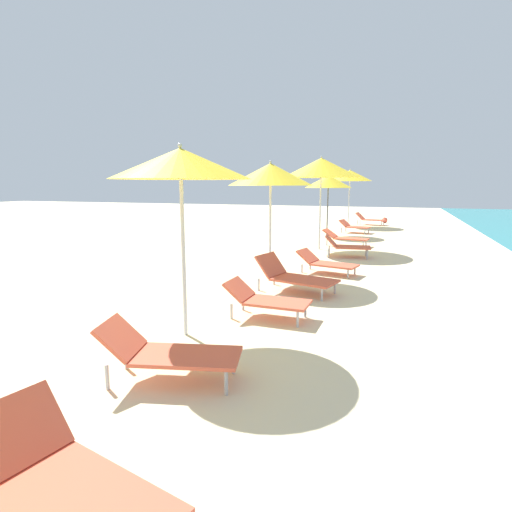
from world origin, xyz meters
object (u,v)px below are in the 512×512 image
at_px(lounger_fourth_inland, 294,276).
at_px(lounger_sixth_shoreside, 354,226).
at_px(umbrella_third, 181,164).
at_px(lounger_fifth_shoreside, 345,237).
at_px(umbrella_farthest, 350,176).
at_px(beach_ball, 385,220).
at_px(lounger_second_shoreside, 54,487).
at_px(lounger_farthest_shoreside, 370,219).
at_px(umbrella_fourth, 271,175).
at_px(lounger_third_shoreside, 266,299).
at_px(lounger_third_inland, 168,351).
at_px(umbrella_fifth, 321,168).
at_px(lounger_fifth_inland, 346,246).
at_px(lounger_fourth_shoreside, 326,262).
at_px(umbrella_sixth, 328,182).

relative_size(lounger_fourth_inland, lounger_sixth_shoreside, 1.21).
relative_size(umbrella_third, lounger_fifth_shoreside, 1.65).
bearing_deg(umbrella_farthest, beach_ball, 54.52).
height_order(lounger_second_shoreside, lounger_sixth_shoreside, lounger_second_shoreside).
relative_size(umbrella_farthest, lounger_farthest_shoreside, 1.83).
bearing_deg(umbrella_fourth, lounger_farthest_shoreside, 84.94).
distance_m(lounger_third_shoreside, lounger_sixth_shoreside, 12.06).
relative_size(lounger_third_inland, umbrella_fifth, 0.52).
relative_size(lounger_fourth_inland, beach_ball, 5.56).
relative_size(lounger_second_shoreside, umbrella_fourth, 0.60).
xyz_separation_m(umbrella_fifth, lounger_fifth_inland, (1.00, -1.16, -2.23)).
distance_m(lounger_fifth_inland, beach_ball, 11.49).
xyz_separation_m(lounger_fifth_shoreside, lounger_farthest_shoreside, (0.26, 7.84, 0.02)).
bearing_deg(umbrella_fourth, lounger_fourth_shoreside, 39.95).
bearing_deg(lounger_third_shoreside, lounger_farthest_shoreside, 89.62).
bearing_deg(lounger_farthest_shoreside, lounger_second_shoreside, -80.88).
height_order(lounger_sixth_shoreside, umbrella_farthest, umbrella_farthest).
bearing_deg(lounger_sixth_shoreside, lounger_second_shoreside, -78.23).
height_order(lounger_third_shoreside, umbrella_farthest, umbrella_farthest).
height_order(lounger_fourth_shoreside, umbrella_sixth, umbrella_sixth).
height_order(lounger_third_inland, lounger_sixth_shoreside, lounger_third_inland).
relative_size(lounger_third_shoreside, lounger_fourth_inland, 0.79).
height_order(lounger_fourth_inland, umbrella_sixth, umbrella_sixth).
relative_size(umbrella_fifth, lounger_farthest_shoreside, 1.90).
relative_size(lounger_second_shoreside, lounger_fourth_shoreside, 1.04).
xyz_separation_m(lounger_third_inland, lounger_fifth_inland, (0.81, 8.19, 0.00)).
height_order(lounger_fourth_shoreside, umbrella_farthest, umbrella_farthest).
distance_m(lounger_fourth_shoreside, lounger_fifth_inland, 2.37).
bearing_deg(lounger_fifth_shoreside, lounger_fourth_shoreside, -80.95).
xyz_separation_m(umbrella_third, umbrella_farthest, (0.25, 16.06, 0.18)).
bearing_deg(umbrella_sixth, umbrella_farthest, 85.24).
relative_size(lounger_sixth_shoreside, umbrella_farthest, 0.48).
distance_m(umbrella_fourth, beach_ball, 15.02).
bearing_deg(beach_ball, lounger_third_shoreside, -93.66).
bearing_deg(umbrella_sixth, lounger_third_shoreside, -85.17).
bearing_deg(lounger_fourth_inland, lounger_third_shoreside, -77.12).
bearing_deg(umbrella_sixth, lounger_second_shoreside, -86.11).
distance_m(umbrella_fifth, umbrella_sixth, 3.82).
height_order(lounger_fifth_inland, umbrella_farthest, umbrella_farthest).
xyz_separation_m(lounger_third_shoreside, umbrella_fourth, (-0.76, 2.61, 1.96)).
relative_size(lounger_second_shoreside, lounger_fifth_shoreside, 0.98).
xyz_separation_m(umbrella_sixth, beach_ball, (2.03, 6.54, -2.03)).
height_order(umbrella_fourth, lounger_sixth_shoreside, umbrella_fourth).
height_order(umbrella_third, lounger_farthest_shoreside, umbrella_third).
bearing_deg(lounger_second_shoreside, umbrella_sixth, 106.84).
relative_size(lounger_fifth_inland, lounger_farthest_shoreside, 0.87).
relative_size(umbrella_fourth, lounger_farthest_shoreside, 1.66).
relative_size(lounger_second_shoreside, lounger_fourth_inland, 0.93).
bearing_deg(lounger_third_inland, umbrella_farthest, 76.64).
bearing_deg(lounger_sixth_shoreside, beach_ball, 90.23).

